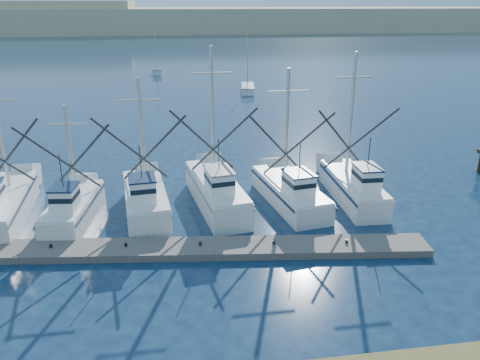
% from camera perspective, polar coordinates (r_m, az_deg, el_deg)
% --- Properties ---
extents(ground, '(500.00, 500.00, 0.00)m').
position_cam_1_polar(ground, '(21.83, 8.11, -15.10)').
color(ground, '#0C1C36').
rests_on(ground, ground).
extents(floating_dock, '(30.90, 5.63, 0.41)m').
position_cam_1_polar(floating_dock, '(26.10, -11.51, -8.29)').
color(floating_dock, '#615C57').
rests_on(floating_dock, ground).
extents(dune_ridge, '(360.00, 60.00, 10.00)m').
position_cam_1_polar(dune_ridge, '(227.02, -7.53, 18.81)').
color(dune_ridge, tan).
rests_on(dune_ridge, ground).
extents(trawler_fleet, '(29.95, 8.97, 10.22)m').
position_cam_1_polar(trawler_fleet, '(30.30, -10.41, -2.29)').
color(trawler_fleet, silver).
rests_on(trawler_fleet, ground).
extents(sailboat_near, '(2.63, 6.47, 8.10)m').
position_cam_1_polar(sailboat_near, '(71.71, 0.95, 11.08)').
color(sailboat_near, silver).
rests_on(sailboat_near, ground).
extents(sailboat_far, '(1.76, 5.41, 8.10)m').
position_cam_1_polar(sailboat_far, '(91.56, -10.13, 12.93)').
color(sailboat_far, silver).
rests_on(sailboat_far, ground).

